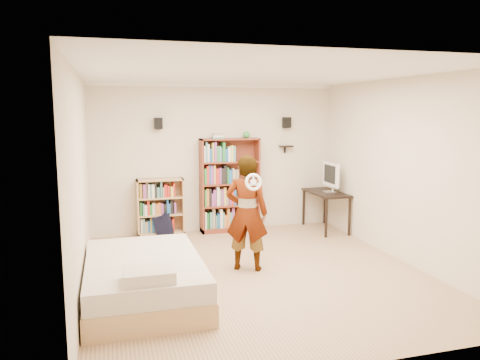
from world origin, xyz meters
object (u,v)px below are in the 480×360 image
object	(u,v)px
low_bookshelf	(160,207)
person	(247,213)
tall_bookshelf	(230,185)
computer_desk	(326,211)
daybed	(144,273)

from	to	relation	value
low_bookshelf	person	size ratio (longest dim) A/B	0.63
tall_bookshelf	computer_desk	xyz separation A→B (m)	(1.74, -0.42, -0.50)
daybed	person	bearing A→B (deg)	23.96
daybed	person	xyz separation A→B (m)	(1.47, 0.65, 0.51)
low_bookshelf	person	world-z (taller)	person
low_bookshelf	computer_desk	world-z (taller)	low_bookshelf
low_bookshelf	daybed	size ratio (longest dim) A/B	0.50
low_bookshelf	person	xyz separation A→B (m)	(0.96, -2.15, 0.30)
tall_bookshelf	computer_desk	distance (m)	1.86
tall_bookshelf	daybed	world-z (taller)	tall_bookshelf
low_bookshelf	person	distance (m)	2.38
daybed	person	size ratio (longest dim) A/B	1.27
low_bookshelf	person	bearing A→B (deg)	-65.84
tall_bookshelf	person	size ratio (longest dim) A/B	1.06
tall_bookshelf	person	world-z (taller)	tall_bookshelf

